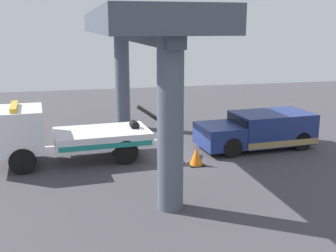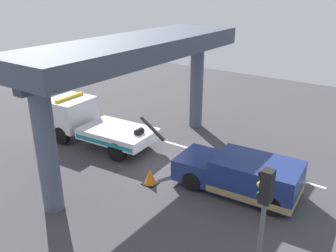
% 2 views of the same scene
% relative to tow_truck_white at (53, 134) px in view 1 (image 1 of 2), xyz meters
% --- Properties ---
extents(ground_plane, '(60.00, 40.00, 0.10)m').
position_rel_tow_truck_white_xyz_m(ground_plane, '(-4.64, -0.05, -1.25)').
color(ground_plane, '#423F44').
extents(lane_stripe_west, '(2.60, 0.16, 0.01)m').
position_rel_tow_truck_white_xyz_m(lane_stripe_west, '(-10.64, -2.42, -1.20)').
color(lane_stripe_west, silver).
rests_on(lane_stripe_west, ground).
extents(lane_stripe_mid, '(2.60, 0.16, 0.01)m').
position_rel_tow_truck_white_xyz_m(lane_stripe_mid, '(-4.64, -2.42, -1.20)').
color(lane_stripe_mid, silver).
rests_on(lane_stripe_mid, ground).
extents(lane_stripe_east, '(2.60, 0.16, 0.01)m').
position_rel_tow_truck_white_xyz_m(lane_stripe_east, '(1.36, -2.42, -1.20)').
color(lane_stripe_east, silver).
rests_on(lane_stripe_east, ground).
extents(tow_truck_white, '(7.32, 2.78, 2.46)m').
position_rel_tow_truck_white_xyz_m(tow_truck_white, '(0.00, 0.00, 0.00)').
color(tow_truck_white, white).
rests_on(tow_truck_white, ground).
extents(towed_van_green, '(5.33, 2.52, 1.58)m').
position_rel_tow_truck_white_xyz_m(towed_van_green, '(-9.03, -0.06, -0.42)').
color(towed_van_green, navy).
rests_on(towed_van_green, ground).
extents(overpass_structure, '(3.60, 12.74, 5.98)m').
position_rel_tow_truck_white_xyz_m(overpass_structure, '(-3.51, -0.05, 3.93)').
color(overpass_structure, '#4C5666').
rests_on(overpass_structure, ground).
extents(traffic_cone_orange, '(0.61, 0.61, 0.72)m').
position_rel_tow_truck_white_xyz_m(traffic_cone_orange, '(-5.47, 1.67, -0.86)').
color(traffic_cone_orange, orange).
rests_on(traffic_cone_orange, ground).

